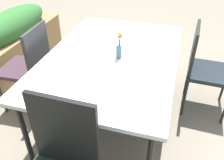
# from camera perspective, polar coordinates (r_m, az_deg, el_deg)

# --- Properties ---
(ground_plane) EXTENTS (12.00, 12.00, 0.00)m
(ground_plane) POSITION_cam_1_polar(r_m,az_deg,el_deg) (2.60, -2.21, -9.14)
(ground_plane) COLOR #756B5B
(dining_table) EXTENTS (1.76, 1.18, 0.73)m
(dining_table) POSITION_cam_1_polar(r_m,az_deg,el_deg) (2.24, 0.00, 5.01)
(dining_table) COLOR silver
(dining_table) RESTS_ON ground
(chair_far_side) EXTENTS (0.46, 0.46, 0.95)m
(chair_far_side) POSITION_cam_1_polar(r_m,az_deg,el_deg) (2.60, -19.25, 3.72)
(chair_far_side) COLOR #3C2731
(chair_far_side) RESTS_ON ground
(chair_near_right) EXTENTS (0.47, 0.47, 0.94)m
(chair_near_right) POSITION_cam_1_polar(r_m,az_deg,el_deg) (2.61, 21.17, 3.33)
(chair_near_right) COLOR black
(chair_near_right) RESTS_ON ground
(flower_vase) EXTENTS (0.05, 0.05, 0.26)m
(flower_vase) POSITION_cam_1_polar(r_m,az_deg,el_deg) (2.12, 1.72, 8.22)
(flower_vase) COLOR slate
(flower_vase) RESTS_ON dining_table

